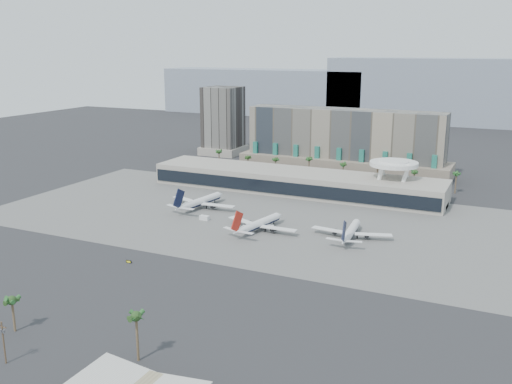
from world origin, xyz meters
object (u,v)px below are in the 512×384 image
at_px(airliner_left, 201,201).
at_px(airliner_centre, 259,224).
at_px(utility_pole, 3,339).
at_px(service_vehicle_a, 204,218).
at_px(service_vehicle_b, 269,227).
at_px(airliner_right, 351,231).
at_px(taxiway_sign, 129,262).

distance_m(airliner_left, airliner_centre, 48.54).
relative_size(utility_pole, airliner_left, 0.30).
distance_m(service_vehicle_a, service_vehicle_b, 34.47).
xyz_separation_m(airliner_right, service_vehicle_a, (-71.72, -3.51, -2.08)).
xyz_separation_m(airliner_left, service_vehicle_a, (12.59, -17.95, -2.41)).
height_order(airliner_left, airliner_centre, airliner_left).
bearing_deg(airliner_left, service_vehicle_a, -46.85).
bearing_deg(utility_pole, airliner_centre, 84.00).
relative_size(utility_pole, airliner_right, 0.33).
height_order(service_vehicle_a, service_vehicle_b, service_vehicle_a).
bearing_deg(service_vehicle_a, taxiway_sign, -84.42).
relative_size(airliner_centre, service_vehicle_b, 9.58).
relative_size(airliner_left, airliner_centre, 1.06).
xyz_separation_m(airliner_left, service_vehicle_b, (47.07, -18.15, -2.52)).
bearing_deg(airliner_centre, airliner_left, 165.27).
distance_m(utility_pole, airliner_right, 148.60).
height_order(airliner_centre, service_vehicle_b, airliner_centre).
height_order(utility_pole, airliner_left, airliner_left).
height_order(airliner_left, airliner_right, airliner_left).
relative_size(utility_pole, taxiway_sign, 4.99).
relative_size(airliner_left, airliner_right, 1.10).
bearing_deg(airliner_right, utility_pole, -116.41).
bearing_deg(service_vehicle_b, airliner_centre, -149.72).
bearing_deg(service_vehicle_b, utility_pole, -110.79).
distance_m(utility_pole, airliner_centre, 131.77).
bearing_deg(service_vehicle_a, service_vehicle_b, 3.59).
xyz_separation_m(airliner_left, taxiway_sign, (14.37, -79.65, -3.00)).
bearing_deg(airliner_left, service_vehicle_b, -12.99).
height_order(airliner_left, taxiway_sign, airliner_left).
distance_m(utility_pole, airliner_left, 155.48).
height_order(utility_pole, taxiway_sign, utility_pole).
distance_m(airliner_left, taxiway_sign, 80.99).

